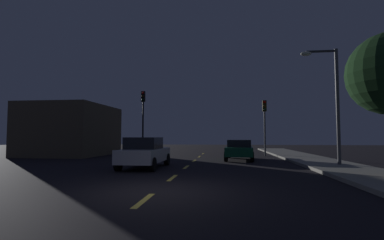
{
  "coord_description": "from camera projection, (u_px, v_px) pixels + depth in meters",
  "views": [
    {
      "loc": [
        1.98,
        -7.96,
        1.57
      ],
      "look_at": [
        -0.65,
        14.58,
        2.92
      ],
      "focal_mm": 26.14,
      "sensor_mm": 36.0,
      "label": 1
    }
  ],
  "objects": [
    {
      "name": "lane_stripe_fifth",
      "position": [
        199.0,
        157.0,
        21.91
      ],
      "size": [
        0.16,
        1.6,
        0.01
      ],
      "primitive_type": "cube",
      "color": "#EACC4C",
      "rests_on": "ground_plane"
    },
    {
      "name": "traffic_signal_right",
      "position": [
        265.0,
        117.0,
        22.56
      ],
      "size": [
        0.32,
        0.38,
        4.51
      ],
      "color": "#4C4C51",
      "rests_on": "ground_plane"
    },
    {
      "name": "car_stopped_ahead",
      "position": [
        239.0,
        149.0,
        18.87
      ],
      "size": [
        2.1,
        4.45,
        1.35
      ],
      "color": "#0F4C2D",
      "rests_on": "ground_plane"
    },
    {
      "name": "storefront_left",
      "position": [
        72.0,
        130.0,
        23.8
      ],
      "size": [
        5.9,
        7.39,
        4.22
      ],
      "primitive_type": "cube",
      "color": "brown",
      "rests_on": "ground_plane"
    },
    {
      "name": "lane_stripe_sixth",
      "position": [
        203.0,
        154.0,
        25.68
      ],
      "size": [
        0.16,
        1.6,
        0.01
      ],
      "primitive_type": "cube",
      "color": "#EACC4C",
      "rests_on": "ground_plane"
    },
    {
      "name": "traffic_signal_left",
      "position": [
        143.0,
        111.0,
        23.77
      ],
      "size": [
        0.32,
        0.38,
        5.45
      ],
      "color": "black",
      "rests_on": "ground_plane"
    },
    {
      "name": "lane_stripe_nearest",
      "position": [
        144.0,
        200.0,
        6.84
      ],
      "size": [
        0.16,
        1.6,
        0.01
      ],
      "primitive_type": "cube",
      "color": "#EACC4C",
      "rests_on": "ground_plane"
    },
    {
      "name": "sidewalk_curb_right",
      "position": [
        335.0,
        166.0,
        14.11
      ],
      "size": [
        3.0,
        40.0,
        0.15
      ],
      "primitive_type": "cube",
      "color": "gray",
      "rests_on": "ground_plane"
    },
    {
      "name": "lane_stripe_fourth",
      "position": [
        194.0,
        161.0,
        18.15
      ],
      "size": [
        0.16,
        1.6,
        0.01
      ],
      "primitive_type": "cube",
      "color": "#EACC4C",
      "rests_on": "ground_plane"
    },
    {
      "name": "lane_stripe_third",
      "position": [
        186.0,
        167.0,
        14.38
      ],
      "size": [
        0.16,
        1.6,
        0.01
      ],
      "primitive_type": "cube",
      "color": "#EACC4C",
      "rests_on": "ground_plane"
    },
    {
      "name": "lane_stripe_second",
      "position": [
        172.0,
        178.0,
        10.61
      ],
      "size": [
        0.16,
        1.6,
        0.01
      ],
      "primitive_type": "cube",
      "color": "#EACC4C",
      "rests_on": "ground_plane"
    },
    {
      "name": "street_lamp_right",
      "position": [
        331.0,
        94.0,
        14.49
      ],
      "size": [
        1.89,
        0.36,
        6.15
      ],
      "color": "#4C4C51",
      "rests_on": "ground_plane"
    },
    {
      "name": "ground_plane",
      "position": [
        188.0,
        166.0,
        14.97
      ],
      "size": [
        80.0,
        80.0,
        0.0
      ],
      "primitive_type": "plane",
      "color": "black"
    },
    {
      "name": "car_adjacent_lane",
      "position": [
        145.0,
        152.0,
        14.04
      ],
      "size": [
        1.88,
        4.04,
        1.53
      ],
      "color": "silver",
      "rests_on": "ground_plane"
    }
  ]
}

